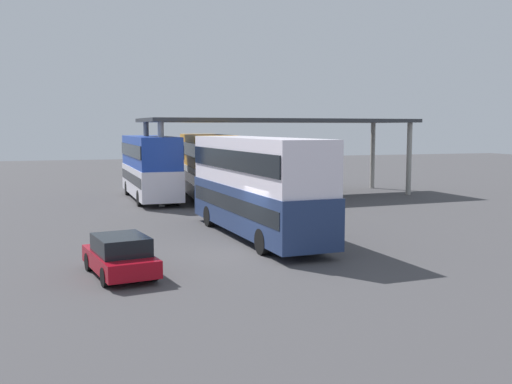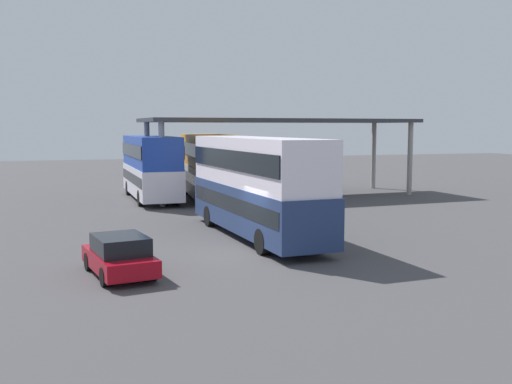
% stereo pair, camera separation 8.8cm
% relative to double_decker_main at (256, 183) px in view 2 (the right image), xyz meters
% --- Properties ---
extents(ground_plane, '(140.00, 140.00, 0.00)m').
position_rel_double_decker_main_xyz_m(ground_plane, '(-1.30, -3.12, -2.40)').
color(ground_plane, '#464447').
extents(double_decker_main, '(3.06, 11.33, 4.38)m').
position_rel_double_decker_main_xyz_m(double_decker_main, '(0.00, 0.00, 0.00)').
color(double_decker_main, navy).
rests_on(double_decker_main, ground_plane).
extents(parked_hatchback, '(2.25, 3.95, 1.35)m').
position_rel_double_decker_main_xyz_m(parked_hatchback, '(-6.36, -5.13, -1.73)').
color(parked_hatchback, '#A10B18').
rests_on(parked_hatchback, ground_plane).
extents(double_decker_near_canopy, '(2.66, 10.33, 4.23)m').
position_rel_double_decker_main_xyz_m(double_decker_near_canopy, '(-2.43, 15.10, -0.08)').
color(double_decker_near_canopy, silver).
rests_on(double_decker_near_canopy, ground_plane).
extents(double_decker_mid_row, '(3.36, 10.49, 4.34)m').
position_rel_double_decker_main_xyz_m(double_decker_mid_row, '(1.20, 13.96, -0.03)').
color(double_decker_mid_row, white).
rests_on(double_decker_mid_row, ground_plane).
extents(depot_canopy, '(19.36, 6.86, 5.41)m').
position_rel_double_decker_main_xyz_m(depot_canopy, '(6.57, 14.20, 2.66)').
color(depot_canopy, '#33353A').
rests_on(depot_canopy, ground_plane).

